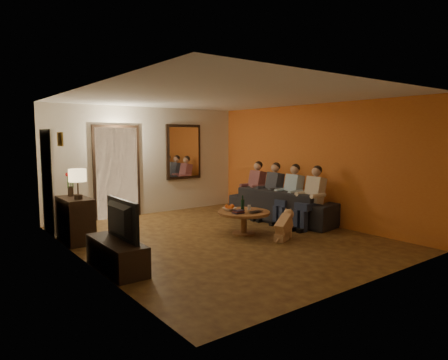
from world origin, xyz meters
TOP-DOWN VIEW (x-y plane):
  - floor at (0.00, 0.00)m, footprint 5.00×6.00m
  - ceiling at (0.00, 0.00)m, footprint 5.00×6.00m
  - back_wall at (0.00, 3.00)m, footprint 5.00×0.02m
  - front_wall at (0.00, -3.00)m, footprint 5.00×0.02m
  - left_wall at (-2.50, 0.00)m, footprint 0.02×6.00m
  - right_wall at (2.50, 0.00)m, footprint 0.02×6.00m
  - orange_accent at (2.49, 0.00)m, footprint 0.01×6.00m
  - kitchen_doorway at (-0.80, 2.98)m, footprint 1.00×0.06m
  - door_trim at (-0.80, 2.97)m, footprint 1.12×0.04m
  - fridge_glimpse at (-0.55, 2.98)m, footprint 0.45×0.03m
  - mirror_frame at (1.00, 2.96)m, footprint 1.00×0.05m
  - mirror_glass at (1.00, 2.93)m, footprint 0.86×0.02m
  - white_door at (-2.46, 2.30)m, footprint 0.06×0.85m
  - framed_art at (-2.47, 1.30)m, footprint 0.03×0.28m
  - art_canvas at (-2.46, 1.30)m, footprint 0.01×0.22m
  - dresser at (-2.25, 1.37)m, footprint 0.45×0.91m
  - table_lamp at (-2.25, 1.15)m, footprint 0.30×0.30m
  - flower_vase at (-2.25, 1.59)m, footprint 0.14×0.14m
  - tv_stand at (-2.25, -0.53)m, footprint 0.45×1.28m
  - tv at (-2.25, -0.53)m, footprint 1.01×0.13m
  - sofa at (2.07, 0.38)m, footprint 2.64×1.39m
  - person_a at (1.97, -0.52)m, footprint 0.60×0.40m
  - person_b at (1.97, 0.08)m, footprint 0.60×0.40m
  - person_c at (1.97, 0.68)m, footprint 0.60×0.40m
  - person_d at (1.97, 1.28)m, footprint 0.60×0.40m
  - dog at (0.86, -0.80)m, footprint 0.61×0.43m
  - coffee_table at (0.54, -0.02)m, footprint 1.17×1.17m
  - bowl at (0.36, 0.20)m, footprint 0.26×0.26m
  - oranges at (0.36, 0.20)m, footprint 0.20×0.20m
  - wine_bottle at (0.59, 0.08)m, footprint 0.07×0.07m
  - wine_glass at (0.72, 0.03)m, footprint 0.06×0.06m
  - book_stack at (0.32, -0.12)m, footprint 0.20×0.15m
  - laptop at (0.64, -0.30)m, footprint 0.35×0.25m

SIDE VIEW (x-z plane):
  - floor at x=0.00m, z-range -0.01..0.01m
  - tv_stand at x=-2.25m, z-range 0.00..0.43m
  - coffee_table at x=0.54m, z-range 0.00..0.45m
  - dog at x=0.86m, z-range 0.00..0.56m
  - sofa at x=2.07m, z-range 0.00..0.73m
  - dresser at x=-2.25m, z-range 0.00..0.81m
  - laptop at x=0.64m, z-range 0.45..0.48m
  - bowl at x=0.36m, z-range 0.45..0.51m
  - book_stack at x=0.32m, z-range 0.45..0.52m
  - wine_glass at x=0.72m, z-range 0.45..0.55m
  - oranges at x=0.36m, z-range 0.51..0.59m
  - person_a at x=1.97m, z-range 0.00..1.20m
  - person_b at x=1.97m, z-range 0.00..1.20m
  - person_c at x=1.97m, z-range 0.00..1.20m
  - person_d at x=1.97m, z-range 0.00..1.20m
  - wine_bottle at x=0.59m, z-range 0.45..0.76m
  - tv at x=-2.25m, z-range 0.43..1.01m
  - fridge_glimpse at x=-0.55m, z-range 0.05..1.75m
  - white_door at x=-2.46m, z-range 0.00..2.04m
  - flower_vase at x=-2.25m, z-range 0.81..1.25m
  - kitchen_doorway at x=-0.80m, z-range 0.00..2.10m
  - door_trim at x=-0.80m, z-range -0.06..2.16m
  - table_lamp at x=-2.25m, z-range 0.81..1.35m
  - back_wall at x=0.00m, z-range 0.00..2.60m
  - front_wall at x=0.00m, z-range 0.00..2.60m
  - left_wall at x=-2.50m, z-range 0.00..2.60m
  - right_wall at x=2.50m, z-range 0.00..2.60m
  - orange_accent at x=2.49m, z-range 0.00..2.60m
  - mirror_frame at x=1.00m, z-range 0.80..2.20m
  - mirror_glass at x=1.00m, z-range 0.87..2.13m
  - framed_art at x=-2.47m, z-range 1.73..1.97m
  - art_canvas at x=-2.46m, z-range 1.76..1.94m
  - ceiling at x=0.00m, z-range 2.60..2.60m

